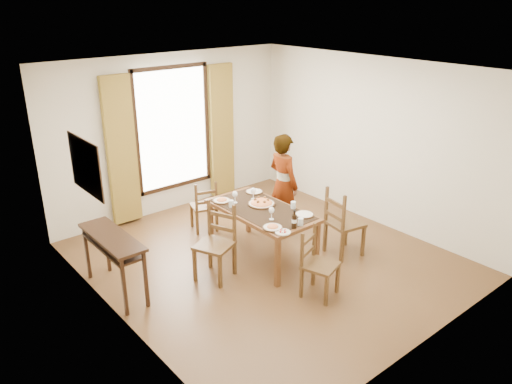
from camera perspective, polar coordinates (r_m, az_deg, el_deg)
ground at (r=7.29m, az=1.25°, el=-7.66°), size 5.00×5.00×0.00m
room_shell at (r=6.76m, az=0.61°, el=4.21°), size 4.60×5.10×2.74m
console_table at (r=6.48m, az=-16.10°, el=-5.73°), size 0.38×1.20×0.80m
dining_table at (r=7.06m, az=0.63°, el=-2.46°), size 0.85×1.62×0.76m
chair_west at (r=6.68m, az=-4.62°, el=-6.02°), size 0.60×0.60×1.02m
chair_north at (r=8.02m, az=-5.94°, el=-1.74°), size 0.47×0.47×0.86m
chair_south at (r=6.34m, az=7.10°, el=-8.33°), size 0.50×0.50×0.90m
chair_east at (r=7.31m, az=9.92°, el=-3.67°), size 0.53×0.53×1.03m
man at (r=7.79m, az=3.14°, el=0.90°), size 0.62×0.43×1.62m
plate_sw at (r=6.45m, az=1.91°, el=-3.94°), size 0.27×0.27×0.05m
plate_se at (r=6.85m, az=5.55°, el=-2.45°), size 0.27×0.27×0.05m
plate_nw at (r=7.28m, az=-3.93°, el=-0.87°), size 0.27×0.27×0.05m
plate_ne at (r=7.60m, az=-0.20°, el=0.16°), size 0.27×0.27×0.05m
pasta_platter at (r=7.15m, az=0.63°, el=-1.08°), size 0.40×0.40×0.10m
caprese_plate at (r=6.34m, az=3.08°, el=-4.51°), size 0.20×0.20×0.04m
wine_glass_a at (r=6.67m, az=1.79°, el=-2.44°), size 0.08×0.08×0.18m
wine_glass_b at (r=7.31m, az=-0.31°, el=-0.18°), size 0.08×0.08×0.18m
wine_glass_c at (r=7.20m, az=-2.41°, el=-0.56°), size 0.08×0.08×0.18m
tumbler_a at (r=7.04m, az=4.28°, el=-1.49°), size 0.07×0.07×0.10m
tumbler_b at (r=7.08m, az=-2.84°, el=-1.34°), size 0.07×0.07×0.10m
tumbler_c at (r=6.54m, az=5.13°, el=-3.41°), size 0.07×0.07×0.10m
wine_bottle at (r=6.44m, az=4.40°, el=-3.10°), size 0.07×0.07×0.25m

